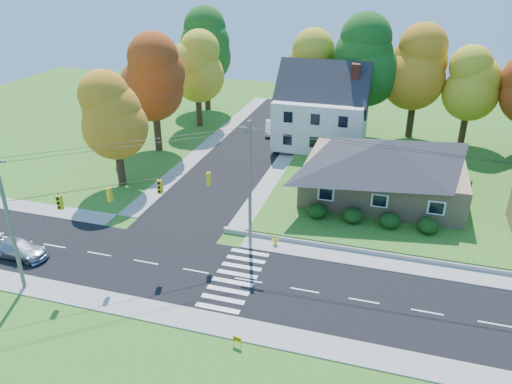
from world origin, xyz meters
TOP-DOWN VIEW (x-y plane):
  - ground at (0.00, 0.00)m, footprint 120.00×120.00m
  - road_main at (0.00, 0.00)m, footprint 90.00×8.00m
  - road_cross at (-8.00, 26.00)m, footprint 8.00×44.00m
  - sidewalk_north at (0.00, 5.00)m, footprint 90.00×2.00m
  - sidewalk_south at (0.00, -5.00)m, footprint 90.00×2.00m
  - lawn at (13.00, 21.00)m, footprint 30.00×30.00m
  - ranch_house at (8.00, 16.00)m, footprint 14.60×10.60m
  - colonial_house at (0.04, 28.00)m, footprint 10.40×8.40m
  - hedge_row at (7.50, 9.80)m, footprint 10.70×1.70m
  - traffic_infrastructure at (-0.15, 1.35)m, footprint 38.10×10.66m
  - tree_lot_0 at (-2.00, 34.00)m, footprint 6.72×6.72m
  - tree_lot_1 at (4.00, 33.00)m, footprint 7.84×7.84m
  - tree_lot_2 at (10.00, 34.00)m, footprint 7.28×7.28m
  - tree_lot_3 at (16.00, 33.00)m, footprint 6.16×6.16m
  - tree_west_0 at (-17.00, 12.00)m, footprint 6.16×6.16m
  - tree_west_1 at (-18.00, 22.00)m, footprint 7.28×7.28m
  - tree_west_2 at (-17.00, 32.00)m, footprint 6.72×6.72m
  - tree_west_3 at (-19.00, 40.00)m, footprint 7.84×7.84m
  - silver_sedan at (-17.48, -2.04)m, footprint 4.68×2.10m
  - white_car at (-6.85, 31.77)m, footprint 2.68×4.91m
  - fire_hydrant at (0.57, 5.19)m, footprint 0.50×0.39m
  - yard_sign at (1.34, -6.40)m, footprint 0.57×0.15m

SIDE VIEW (x-z plane):
  - ground at x=0.00m, z-range 0.00..0.00m
  - road_main at x=0.00m, z-range 0.00..0.02m
  - road_cross at x=-8.00m, z-range 0.00..0.02m
  - sidewalk_north at x=0.00m, z-range 0.00..0.08m
  - sidewalk_south at x=0.00m, z-range 0.00..0.08m
  - lawn at x=13.00m, z-range 0.00..0.50m
  - fire_hydrant at x=0.57m, z-range -0.02..0.86m
  - yard_sign at x=1.34m, z-range 0.15..0.87m
  - silver_sedan at x=-17.48m, z-range 0.02..1.35m
  - white_car at x=-6.85m, z-range 0.02..1.55m
  - hedge_row at x=7.50m, z-range 0.50..1.77m
  - ranch_house at x=8.00m, z-range 0.57..5.97m
  - colonial_house at x=0.04m, z-range -0.22..9.38m
  - traffic_infrastructure at x=-0.15m, z-range 0.15..10.15m
  - tree_west_0 at x=-17.00m, z-range 1.42..12.89m
  - tree_lot_3 at x=16.00m, z-range 1.92..13.39m
  - tree_west_2 at x=-17.00m, z-range 1.55..14.06m
  - tree_lot_0 at x=-2.00m, z-range 2.05..14.56m
  - tree_west_1 at x=-18.00m, z-range 1.68..15.24m
  - tree_lot_2 at x=10.00m, z-range 2.18..15.74m
  - tree_west_3 at x=-19.00m, z-range 1.81..16.41m
  - tree_lot_1 at x=4.00m, z-range 2.31..16.91m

